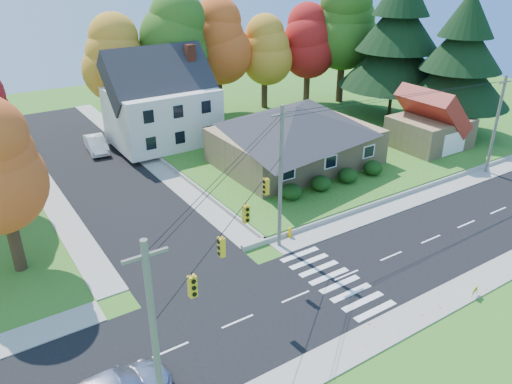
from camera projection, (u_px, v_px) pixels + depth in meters
ground at (346, 275)px, 31.37m from camera, size 120.00×120.00×0.00m
road_main at (346, 275)px, 31.37m from camera, size 90.00×8.00×0.02m
road_cross at (95, 168)px, 47.07m from camera, size 8.00×44.00×0.02m
sidewalk_north at (298, 240)px, 35.13m from camera, size 90.00×2.00×0.08m
sidewalk_south at (408, 319)px, 27.58m from camera, size 90.00×2.00×0.08m
lawn at (303, 140)px, 53.53m from camera, size 30.00×30.00×0.50m
ranch_house at (296, 134)px, 45.99m from camera, size 14.60×10.60×5.40m
colonial_house at (162, 103)px, 50.56m from camera, size 10.40×8.40×9.60m
garage at (431, 124)px, 50.04m from camera, size 7.30×6.30×4.60m
hedge_row at (334, 179)px, 41.98m from camera, size 10.70×1.70×1.27m
traffic_infrastructure at (336, 195)px, 30.10m from camera, size 38.10×10.66×10.00m
tree_lot_0 at (118, 59)px, 52.48m from camera, size 6.72×6.72×12.51m
tree_lot_1 at (173, 42)px, 54.12m from camera, size 7.84×7.84×14.60m
tree_lot_2 at (217, 42)px, 58.11m from camera, size 7.28×7.28×13.56m
tree_lot_3 at (265, 50)px, 60.88m from camera, size 6.16×6.16×11.47m
tree_lot_4 at (309, 41)px, 62.80m from camera, size 6.72×6.72×12.51m
tree_lot_5 at (344, 25)px, 62.41m from camera, size 8.40×8.40×15.64m
conifer_east_a at (398, 39)px, 57.24m from camera, size 12.80×12.80×16.96m
conifer_east_b at (461, 60)px, 52.17m from camera, size 11.20×11.20×14.84m
white_car at (96, 144)px, 50.59m from camera, size 2.19×5.06×1.62m
fire_hydrant at (290, 233)px, 35.39m from camera, size 0.47×0.37×0.83m
yard_sign at (475, 290)px, 29.19m from camera, size 0.57×0.16×0.72m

